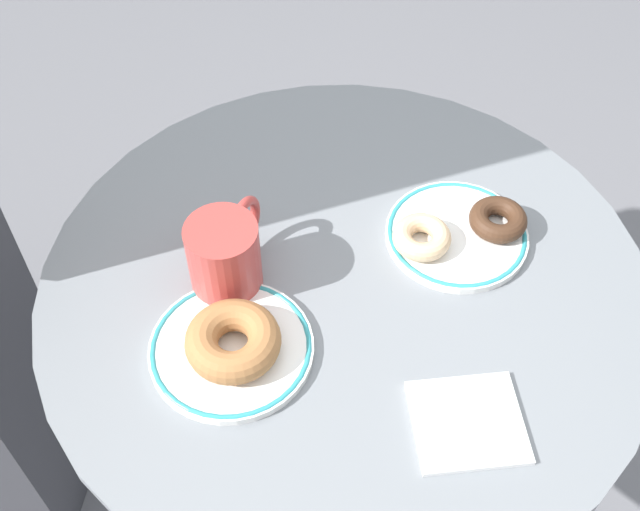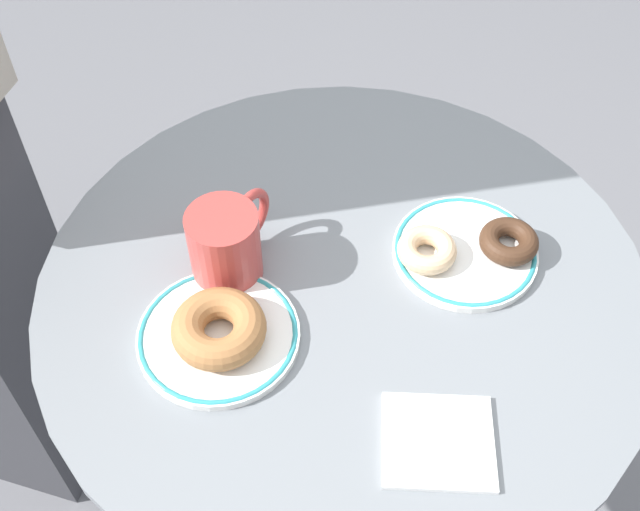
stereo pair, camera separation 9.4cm
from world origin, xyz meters
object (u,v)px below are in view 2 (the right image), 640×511
at_px(cafe_table, 340,385).
at_px(plate_left, 218,336).
at_px(donut_chocolate, 509,241).
at_px(donut_glazed, 427,250).
at_px(plate_right, 465,251).
at_px(donut_cinnamon, 219,328).
at_px(coffee_mug, 227,244).
at_px(paper_napkin, 438,441).

height_order(cafe_table, plate_left, plate_left).
height_order(cafe_table, donut_chocolate, donut_chocolate).
distance_m(cafe_table, donut_glazed, 0.28).
relative_size(plate_right, donut_glazed, 2.47).
distance_m(donut_cinnamon, donut_glazed, 0.27).
bearing_deg(plate_right, donut_cinnamon, -165.84).
xyz_separation_m(plate_left, plate_right, (0.31, 0.07, -0.00)).
xyz_separation_m(cafe_table, donut_glazed, (0.10, 0.02, 0.26)).
distance_m(donut_chocolate, coffee_mug, 0.34).
bearing_deg(plate_right, paper_napkin, -112.54).
bearing_deg(coffee_mug, plate_right, -5.16).
distance_m(donut_cinnamon, paper_napkin, 0.27).
height_order(plate_left, donut_glazed, donut_glazed).
distance_m(donut_cinnamon, donut_chocolate, 0.37).
distance_m(plate_left, donut_cinnamon, 0.03).
distance_m(donut_chocolate, donut_glazed, 0.10).
distance_m(cafe_table, coffee_mug, 0.32).
bearing_deg(coffee_mug, cafe_table, -18.67).
bearing_deg(donut_cinnamon, coffee_mug, 78.50).
height_order(plate_left, coffee_mug, coffee_mug).
distance_m(paper_napkin, coffee_mug, 0.33).
bearing_deg(donut_cinnamon, plate_left, 106.98).
relative_size(cafe_table, donut_cinnamon, 7.18).
height_order(plate_right, donut_glazed, donut_glazed).
height_order(plate_right, paper_napkin, plate_right).
xyz_separation_m(donut_glazed, paper_napkin, (-0.05, -0.23, -0.02)).
height_order(cafe_table, paper_napkin, paper_napkin).
bearing_deg(donut_cinnamon, donut_glazed, 16.14).
distance_m(cafe_table, paper_napkin, 0.33).
relative_size(donut_cinnamon, donut_glazed, 1.47).
bearing_deg(plate_left, paper_napkin, -38.35).
bearing_deg(donut_glazed, plate_right, 3.71).
bearing_deg(donut_glazed, paper_napkin, -101.54).
bearing_deg(plate_right, donut_glazed, -176.29).
relative_size(donut_chocolate, paper_napkin, 0.63).
bearing_deg(donut_chocolate, plate_right, 171.43).
bearing_deg(cafe_table, plate_right, 6.85).
bearing_deg(donut_chocolate, donut_glazed, 177.57).
distance_m(plate_left, paper_napkin, 0.27).
bearing_deg(paper_napkin, donut_cinnamon, 142.54).
xyz_separation_m(donut_cinnamon, paper_napkin, (0.21, -0.16, -0.03)).
bearing_deg(cafe_table, donut_cinnamon, -158.88).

